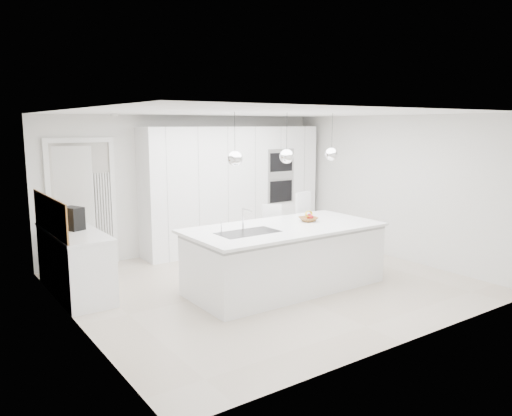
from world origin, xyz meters
TOP-DOWN VIEW (x-y plane):
  - floor at (0.00, 0.00)m, footprint 5.50×5.50m
  - wall_back at (0.00, 2.50)m, footprint 5.50×0.00m
  - wall_left at (-2.75, 0.00)m, footprint 0.00×5.00m
  - ceiling at (0.00, 0.00)m, footprint 5.50×5.50m
  - tall_cabinets at (0.80, 2.20)m, footprint 3.60×0.60m
  - oven_stack at (1.70, 1.89)m, footprint 0.62×0.04m
  - doorway_frame at (-1.95, 2.47)m, footprint 1.11×0.08m
  - hallway_door at (-2.20, 2.42)m, footprint 0.76×0.38m
  - radiator at (-1.63, 2.46)m, footprint 0.32×0.04m
  - left_base_cabinets at (-2.45, 1.20)m, footprint 0.60×1.80m
  - left_worktop at (-2.45, 1.20)m, footprint 0.62×1.82m
  - oak_backsplash at (-2.74, 1.20)m, footprint 0.02×1.80m
  - island_base at (0.10, -0.30)m, footprint 2.80×1.20m
  - island_worktop at (0.10, -0.25)m, footprint 2.84×1.40m
  - island_sink at (-0.55, -0.30)m, footprint 0.84×0.44m
  - island_tap at (-0.50, -0.10)m, footprint 0.02×0.02m
  - pendant_left at (-0.75, -0.30)m, footprint 0.20×0.20m
  - pendant_mid at (0.10, -0.30)m, footprint 0.20×0.20m
  - pendant_right at (0.95, -0.30)m, footprint 0.20×0.20m
  - fruit_bowl at (0.63, -0.17)m, footprint 0.31×0.31m
  - espresso_machine at (-2.43, 1.23)m, footprint 0.29×0.35m
  - bar_stool_left at (0.54, 0.50)m, footprint 0.47×0.56m
  - bar_stool_right at (1.22, 0.49)m, footprint 0.51×0.63m
  - apple_a at (0.66, -0.16)m, footprint 0.08×0.08m
  - apple_b at (0.66, -0.15)m, footprint 0.07×0.07m
  - apple_c at (0.66, -0.20)m, footprint 0.07×0.07m
  - banana_bunch at (0.65, -0.16)m, footprint 0.22×0.16m

SIDE VIEW (x-z plane):
  - floor at x=0.00m, z-range 0.00..0.00m
  - left_base_cabinets at x=-2.45m, z-range 0.00..0.86m
  - island_base at x=0.10m, z-range 0.00..0.86m
  - bar_stool_left at x=0.54m, z-range 0.00..1.06m
  - bar_stool_right at x=1.22m, z-range 0.00..1.20m
  - island_sink at x=-0.55m, z-range 0.73..0.91m
  - radiator at x=-1.63m, z-range 0.15..1.55m
  - left_worktop at x=-2.45m, z-range 0.86..0.90m
  - island_worktop at x=0.10m, z-range 0.86..0.90m
  - fruit_bowl at x=0.63m, z-range 0.90..0.97m
  - apple_c at x=0.66m, z-range 0.93..1.00m
  - apple_b at x=0.66m, z-range 0.93..1.00m
  - apple_a at x=0.66m, z-range 0.93..1.01m
  - hallway_door at x=-2.20m, z-range 0.00..2.00m
  - banana_bunch at x=0.65m, z-range 0.91..1.11m
  - doorway_frame at x=-1.95m, z-range -0.04..2.09m
  - island_tap at x=-0.50m, z-range 0.90..1.20m
  - espresso_machine at x=-2.43m, z-range 0.90..1.22m
  - tall_cabinets at x=0.80m, z-range 0.00..2.30m
  - oak_backsplash at x=-2.74m, z-range 0.90..1.40m
  - wall_back at x=0.00m, z-range -1.50..4.00m
  - wall_left at x=-2.75m, z-range -1.25..3.75m
  - oven_stack at x=1.70m, z-range 0.83..1.88m
  - pendant_left at x=-0.75m, z-range 1.80..2.00m
  - pendant_mid at x=0.10m, z-range 1.80..2.00m
  - pendant_right at x=0.95m, z-range 1.80..2.00m
  - ceiling at x=0.00m, z-range 2.50..2.50m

